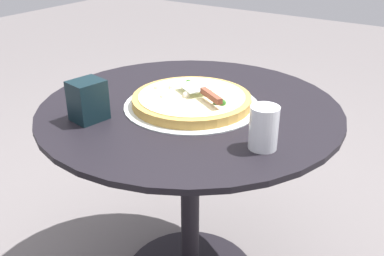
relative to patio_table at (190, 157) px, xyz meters
The scene contains 5 objects.
patio_table is the anchor object (origin of this frame).
pizza_on_tray 0.21m from the patio_table, 77.04° to the right, with size 0.44×0.44×0.05m.
pizza_server 0.26m from the patio_table, 91.12° to the right, with size 0.15×0.21×0.02m.
drinking_cup 0.43m from the patio_table, 112.41° to the right, with size 0.08×0.08×0.12m, color silver.
napkin_dispenser 0.41m from the patio_table, 143.77° to the left, with size 0.10×0.08×0.12m, color black.
Camera 1 is at (-1.09, -0.74, 1.30)m, focal length 41.01 mm.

